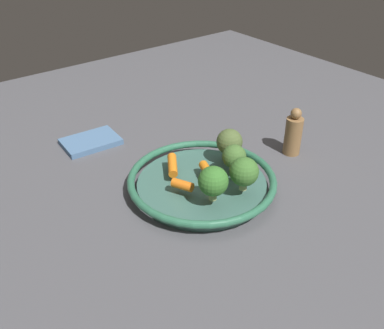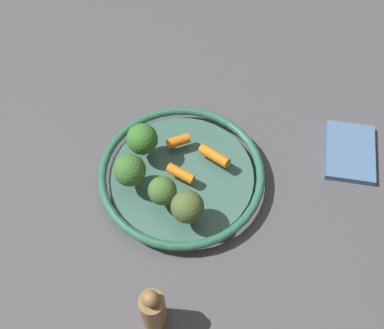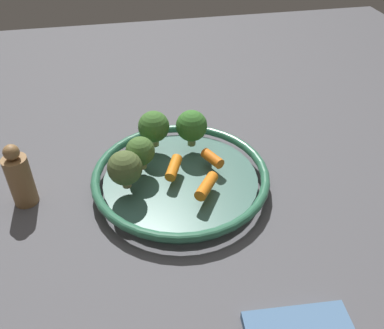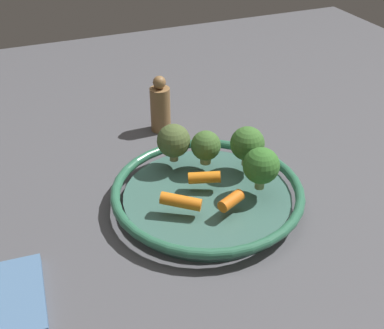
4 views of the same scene
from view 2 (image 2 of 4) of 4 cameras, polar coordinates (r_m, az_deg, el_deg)
ground_plane at (r=1.00m, az=-1.17°, el=-1.82°), size 1.81×1.81×0.00m
serving_bowl at (r=0.98m, az=-1.19°, el=-1.23°), size 0.32×0.32×0.04m
baby_carrot_center at (r=0.95m, az=-1.27°, el=-1.01°), size 0.04×0.06×0.02m
baby_carrot_back at (r=0.97m, az=2.53°, el=1.00°), size 0.05×0.07×0.03m
baby_carrot_right at (r=0.99m, az=-1.57°, el=2.67°), size 0.04×0.05×0.02m
broccoli_floret_large at (r=0.88m, az=-0.52°, el=-4.79°), size 0.06×0.06×0.07m
broccoli_floret_small at (r=0.92m, az=-7.02°, el=-0.66°), size 0.06×0.06×0.07m
broccoli_floret_mid at (r=0.90m, az=-3.36°, el=-2.98°), size 0.05×0.05×0.06m
broccoli_floret_edge at (r=0.96m, az=-5.62°, el=2.84°), size 0.06×0.06×0.07m
pepper_mill at (r=0.84m, az=-4.41°, el=-15.97°), size 0.04×0.04×0.12m
dish_towel at (r=1.07m, az=17.36°, el=1.35°), size 0.15×0.11×0.01m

